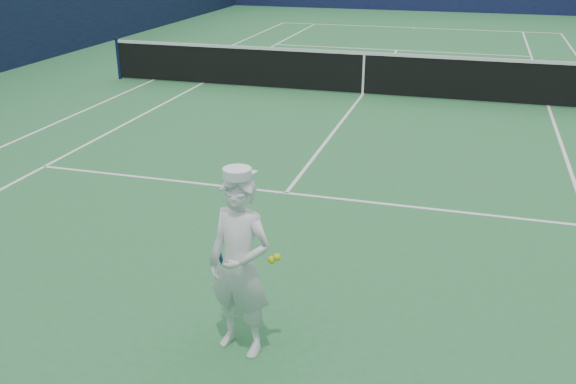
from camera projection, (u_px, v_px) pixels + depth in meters
The scene contains 5 objects.
ground at pixel (363, 95), 15.09m from camera, with size 80.00×80.00×0.00m, color #296C3B.
court_markings at pixel (363, 95), 15.09m from camera, with size 11.03×23.83×0.01m.
windscreen_fence at pixel (366, 7), 14.34m from camera, with size 20.12×36.12×4.00m.
tennis_net at pixel (364, 71), 14.88m from camera, with size 12.88×0.09×1.07m.
tennis_player at pixel (240, 265), 5.59m from camera, with size 0.74×0.62×1.76m.
Camera 1 is at (2.45, -14.75, 3.55)m, focal length 40.00 mm.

